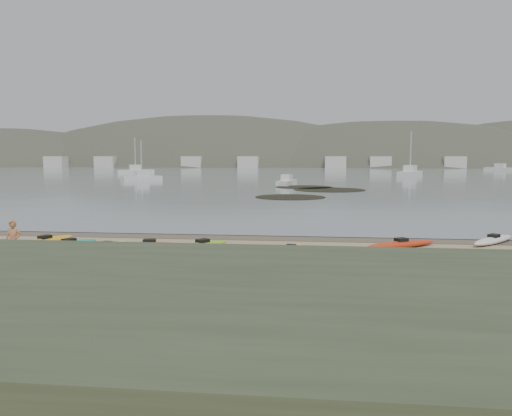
# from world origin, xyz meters

# --- Properties ---
(ground) EXTENTS (600.00, 600.00, 0.00)m
(ground) POSITION_xyz_m (0.00, 0.00, 0.00)
(ground) COLOR tan
(ground) RESTS_ON ground
(wet_sand) EXTENTS (60.00, 60.00, 0.00)m
(wet_sand) POSITION_xyz_m (0.00, -0.30, 0.00)
(wet_sand) COLOR brown
(wet_sand) RESTS_ON ground
(water) EXTENTS (1200.00, 1200.00, 0.00)m
(water) POSITION_xyz_m (0.00, 300.00, 0.01)
(water) COLOR slate
(water) RESTS_ON ground
(bluff) EXTENTS (60.00, 8.00, 2.00)m
(bluff) POSITION_xyz_m (0.00, -17.50, 1.00)
(bluff) COLOR #475138
(bluff) RESTS_ON ground
(kayaks) EXTENTS (23.85, 8.71, 0.34)m
(kayaks) POSITION_xyz_m (-0.16, -4.18, 0.17)
(kayaks) COLOR #E35113
(kayaks) RESTS_ON ground
(person_west) EXTENTS (0.69, 0.51, 1.73)m
(person_west) POSITION_xyz_m (-8.79, -7.71, 0.86)
(person_west) COLOR #AD6F45
(person_west) RESTS_ON ground
(kelp_mats) EXTENTS (12.34, 23.84, 0.04)m
(kelp_mats) POSITION_xyz_m (2.85, 34.49, 0.03)
(kelp_mats) COLOR black
(kelp_mats) RESTS_ON water
(moored_boats) EXTENTS (99.75, 79.79, 1.24)m
(moored_boats) POSITION_xyz_m (6.63, 82.73, 0.56)
(moored_boats) COLOR silver
(moored_boats) RESTS_ON ground
(far_hills) EXTENTS (550.00, 135.00, 80.00)m
(far_hills) POSITION_xyz_m (39.38, 193.97, -15.93)
(far_hills) COLOR #384235
(far_hills) RESTS_ON ground
(far_town) EXTENTS (199.00, 5.00, 4.00)m
(far_town) POSITION_xyz_m (6.00, 145.00, 2.00)
(far_town) COLOR beige
(far_town) RESTS_ON ground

